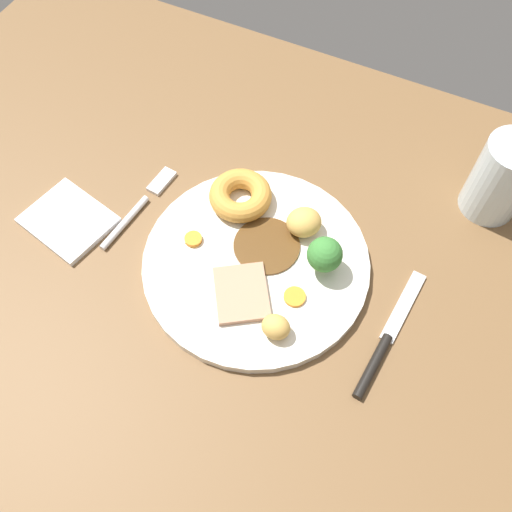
{
  "coord_description": "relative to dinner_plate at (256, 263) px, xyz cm",
  "views": [
    {
      "loc": [
        17.66,
        -30.37,
        65.19
      ],
      "look_at": [
        2.46,
        0.89,
        6.0
      ],
      "focal_mm": 38.75,
      "sensor_mm": 36.0,
      "label": 1
    }
  ],
  "objects": [
    {
      "name": "carrot_coin_front",
      "position": [
        6.5,
        -2.69,
        0.92
      ],
      "size": [
        2.69,
        2.69,
        0.45
      ],
      "primitive_type": "cylinder",
      "color": "orange",
      "rests_on": "dinner_plate"
    },
    {
      "name": "water_glass",
      "position": [
        24.12,
        22.36,
        5.05
      ],
      "size": [
        7.55,
        7.55,
        11.5
      ],
      "primitive_type": "cylinder",
      "color": "silver",
      "rests_on": "dining_table"
    },
    {
      "name": "fork",
      "position": [
        -18.19,
        1.43,
        -0.31
      ],
      "size": [
        2.91,
        15.32,
        0.9
      ],
      "rotation": [
        0.0,
        0.0,
        1.47
      ],
      "color": "silver",
      "rests_on": "dining_table"
    },
    {
      "name": "dinner_plate",
      "position": [
        0.0,
        0.0,
        0.0
      ],
      "size": [
        28.73,
        28.73,
        1.4
      ],
      "primitive_type": "cylinder",
      "color": "silver",
      "rests_on": "dining_table"
    },
    {
      "name": "roast_potato_right",
      "position": [
        6.29,
        -7.74,
        2.14
      ],
      "size": [
        3.43,
        2.96,
        2.88
      ],
      "primitive_type": "ellipsoid",
      "rotation": [
        0.0,
        0.0,
        0.0
      ],
      "color": "tan",
      "rests_on": "dinner_plate"
    },
    {
      "name": "folded_napkin",
      "position": [
        -25.52,
        -4.94,
        -0.3
      ],
      "size": [
        12.68,
        11.16,
        0.8
      ],
      "primitive_type": "cube",
      "rotation": [
        0.0,
        0.0,
        -0.22
      ],
      "color": "white",
      "rests_on": "dining_table"
    },
    {
      "name": "knife",
      "position": [
        18.3,
        -3.07,
        -0.25
      ],
      "size": [
        3.09,
        18.56,
        1.2
      ],
      "rotation": [
        0.0,
        0.0,
        1.48
      ],
      "color": "black",
      "rests_on": "dining_table"
    },
    {
      "name": "carrot_coin_back",
      "position": [
        -8.52,
        -0.62,
        1.01
      ],
      "size": [
        2.26,
        2.26,
        0.62
      ],
      "primitive_type": "cylinder",
      "color": "orange",
      "rests_on": "dinner_plate"
    },
    {
      "name": "broccoli_floret",
      "position": [
        7.91,
        2.61,
        3.87
      ],
      "size": [
        4.36,
        4.36,
        5.44
      ],
      "color": "#8CB766",
      "rests_on": "dinner_plate"
    },
    {
      "name": "roast_potato_left",
      "position": [
        3.5,
        6.79,
        2.43
      ],
      "size": [
        6.13,
        6.06,
        3.46
      ],
      "primitive_type": "ellipsoid",
      "rotation": [
        0.0,
        0.0,
        3.8
      ],
      "color": "tan",
      "rests_on": "dinner_plate"
    },
    {
      "name": "dining_table",
      "position": [
        -2.46,
        -0.89,
        -2.5
      ],
      "size": [
        120.0,
        84.0,
        3.6
      ],
      "primitive_type": "cube",
      "color": "brown",
      "rests_on": "ground"
    },
    {
      "name": "meat_slice_main",
      "position": [
        0.54,
        -5.14,
        1.1
      ],
      "size": [
        9.43,
        9.79,
        0.8
      ],
      "primitive_type": "cube",
      "rotation": [
        0.0,
        0.0,
        5.3
      ],
      "color": "tan",
      "rests_on": "dinner_plate"
    },
    {
      "name": "gravy_pool",
      "position": [
        0.34,
        2.43,
        0.85
      ],
      "size": [
        8.54,
        8.54,
        0.3
      ],
      "primitive_type": "cylinder",
      "color": "#563819",
      "rests_on": "dinner_plate"
    },
    {
      "name": "yorkshire_pudding",
      "position": [
        -5.81,
        7.26,
        2.07
      ],
      "size": [
        8.35,
        8.35,
        2.74
      ],
      "primitive_type": "torus",
      "color": "#C68938",
      "rests_on": "dinner_plate"
    }
  ]
}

